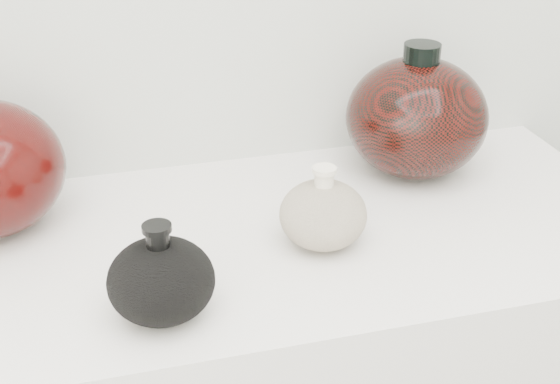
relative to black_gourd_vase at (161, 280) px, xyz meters
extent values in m
cube|color=silver|center=(0.12, 0.15, -0.07)|extent=(1.20, 0.50, 0.03)
ellipsoid|color=black|center=(0.00, 0.00, 0.00)|extent=(0.14, 0.14, 0.10)
cylinder|color=black|center=(0.00, 0.00, 0.06)|extent=(0.03, 0.03, 0.03)
cylinder|color=black|center=(0.00, 0.00, 0.07)|extent=(0.04, 0.04, 0.01)
ellipsoid|color=beige|center=(0.23, 0.10, 0.00)|extent=(0.12, 0.12, 0.09)
cylinder|color=beige|center=(0.23, 0.10, 0.05)|extent=(0.03, 0.03, 0.03)
cylinder|color=beige|center=(0.23, 0.10, 0.06)|extent=(0.03, 0.03, 0.01)
ellipsoid|color=black|center=(0.45, 0.28, 0.04)|extent=(0.25, 0.25, 0.19)
cylinder|color=black|center=(0.45, 0.28, 0.15)|extent=(0.06, 0.06, 0.04)
camera|label=1|loc=(-0.06, -0.77, 0.52)|focal=50.00mm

